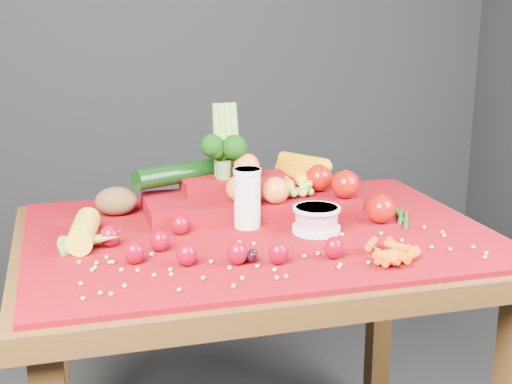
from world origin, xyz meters
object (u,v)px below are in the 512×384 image
object	(u,v)px
table	(258,274)
produce_mound	(255,189)
yogurt_bowl	(316,219)
milk_glass	(247,196)

from	to	relation	value
table	produce_mound	bearing A→B (deg)	76.87
yogurt_bowl	produce_mound	size ratio (longest dim) A/B	0.18
yogurt_bowl	produce_mound	world-z (taller)	produce_mound
table	milk_glass	bearing A→B (deg)	115.00
table	milk_glass	xyz separation A→B (m)	(-0.02, 0.04, 0.18)
table	yogurt_bowl	bearing A→B (deg)	-19.86
yogurt_bowl	table	bearing A→B (deg)	160.14
milk_glass	produce_mound	distance (m)	0.14
table	yogurt_bowl	distance (m)	0.19
milk_glass	yogurt_bowl	xyz separation A→B (m)	(0.14, -0.08, -0.04)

